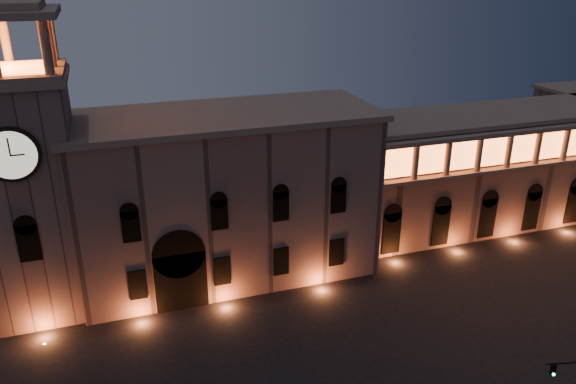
% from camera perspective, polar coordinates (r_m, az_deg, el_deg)
% --- Properties ---
extents(government_building, '(30.80, 12.80, 17.60)m').
position_cam_1_polar(government_building, '(58.57, -6.33, -0.39)').
color(government_building, '#7B5B50').
rests_on(government_building, ground).
extents(clock_tower, '(9.80, 9.80, 32.40)m').
position_cam_1_polar(clock_tower, '(55.83, -25.05, 0.51)').
color(clock_tower, '#7B5B50').
rests_on(clock_tower, ground).
extents(colonnade_wing, '(40.60, 11.50, 14.50)m').
position_cam_1_polar(colonnade_wing, '(74.91, 19.72, 2.36)').
color(colonnade_wing, brown).
rests_on(colonnade_wing, ground).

